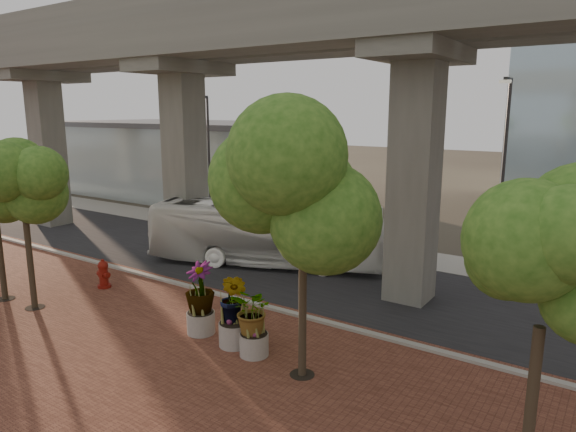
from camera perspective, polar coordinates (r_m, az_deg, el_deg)
The scene contains 17 objects.
ground at distance 22.10m, azimuth -3.53°, elevation -7.60°, with size 160.00×160.00×0.00m, color #3C352C.
brick_plaza at distance 16.97m, azimuth -20.74°, elevation -14.48°, with size 70.00×13.00×0.06m, color brown.
asphalt_road at distance 23.63m, azimuth -0.56°, elevation -6.24°, with size 90.00×8.00×0.04m, color black.
curb_strip at distance 20.62m, azimuth -6.95°, elevation -8.88°, with size 70.00×0.25×0.16m, color #99978F.
far_sidewalk at distance 28.14m, azimuth 5.81°, elevation -3.32°, with size 90.00×3.00×0.06m, color #99978F.
transit_viaduct at distance 22.47m, azimuth -0.60°, elevation 11.67°, with size 72.00×5.60×12.40m.
station_pavilion at distance 46.32m, azimuth -11.27°, elevation 6.44°, with size 23.00×13.00×6.30m.
transit_bus at distance 24.41m, azimuth -2.41°, elevation -1.89°, with size 2.63×11.21×3.12m, color white.
fire_hydrant at distance 22.69m, azimuth -19.82°, elevation -6.07°, with size 0.61×0.54×1.21m.
planter_front at distance 15.51m, azimuth -3.85°, elevation -10.83°, with size 1.95×1.95×2.15m.
planter_right at distance 17.12m, azimuth -9.77°, elevation -8.18°, with size 2.27×2.27×2.42m.
planter_left at distance 16.13m, azimuth -6.07°, elevation -9.48°, with size 2.15×2.15×2.36m.
street_tree_near_west at distance 20.58m, azimuth -27.43°, elevation 2.85°, with size 3.81×3.81×6.30m.
street_tree_near_east at distance 13.27m, azimuth 1.71°, elevation 2.91°, with size 4.41×4.41×7.24m.
street_tree_far_east at distance 10.38m, azimuth 26.72°, elevation -5.39°, with size 3.77×3.77×6.15m.
streetlamp_west at distance 30.59m, azimuth -8.92°, elevation 6.71°, with size 0.40×1.17×8.06m.
streetlamp_east at distance 23.61m, azimuth 22.78°, elevation 5.17°, with size 0.42×1.24×8.54m.
Camera 1 is at (12.75, -16.51, 7.31)m, focal length 32.00 mm.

